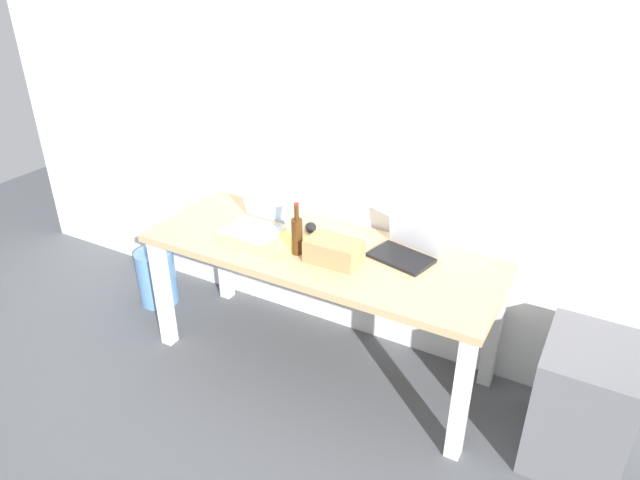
% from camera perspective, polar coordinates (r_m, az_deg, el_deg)
% --- Properties ---
extents(ground_plane, '(8.00, 8.00, 0.00)m').
position_cam_1_polar(ground_plane, '(3.35, 0.00, -11.83)').
color(ground_plane, '#515459').
extents(back_wall, '(5.20, 0.08, 2.60)m').
position_cam_1_polar(back_wall, '(3.05, 3.74, 11.82)').
color(back_wall, white).
rests_on(back_wall, ground).
extents(desk, '(1.85, 0.68, 0.73)m').
position_cam_1_polar(desk, '(2.99, 0.00, -2.49)').
color(desk, tan).
rests_on(desk, ground).
extents(laptop_left, '(0.29, 0.27, 0.20)m').
position_cam_1_polar(laptop_left, '(3.13, -6.30, 1.75)').
color(laptop_left, silver).
rests_on(laptop_left, desk).
extents(laptop_right, '(0.34, 0.28, 0.22)m').
position_cam_1_polar(laptop_right, '(2.87, 8.51, -0.74)').
color(laptop_right, black).
rests_on(laptop_right, desk).
extents(beer_bottle, '(0.06, 0.06, 0.28)m').
position_cam_1_polar(beer_bottle, '(2.85, -2.30, 0.54)').
color(beer_bottle, '#47280F').
rests_on(beer_bottle, desk).
extents(computer_mouse, '(0.10, 0.12, 0.03)m').
position_cam_1_polar(computer_mouse, '(3.12, -0.91, 1.30)').
color(computer_mouse, black).
rests_on(computer_mouse, desk).
extents(cardboard_box, '(0.26, 0.17, 0.11)m').
position_cam_1_polar(cardboard_box, '(2.80, 1.39, -1.08)').
color(cardboard_box, tan).
rests_on(cardboard_box, desk).
extents(paper_sheet_near_back, '(0.22, 0.30, 0.00)m').
position_cam_1_polar(paper_sheet_near_back, '(2.95, 1.94, -0.71)').
color(paper_sheet_near_back, white).
rests_on(paper_sheet_near_back, desk).
extents(paper_yellow_folder, '(0.21, 0.30, 0.00)m').
position_cam_1_polar(paper_yellow_folder, '(2.98, -4.04, -0.42)').
color(paper_yellow_folder, '#F4E06B').
rests_on(paper_yellow_folder, desk).
extents(paper_sheet_front_left, '(0.27, 0.33, 0.00)m').
position_cam_1_polar(paper_sheet_front_left, '(3.09, -7.51, 0.42)').
color(paper_sheet_front_left, '#F4E06B').
rests_on(paper_sheet_front_left, desk).
extents(water_cooler_jug, '(0.24, 0.24, 0.42)m').
position_cam_1_polar(water_cooler_jug, '(3.88, -15.86, -3.49)').
color(water_cooler_jug, '#598CC6').
rests_on(water_cooler_jug, ground).
extents(filing_cabinet, '(0.40, 0.48, 0.61)m').
position_cam_1_polar(filing_cabinet, '(2.90, 24.52, -14.52)').
color(filing_cabinet, slate).
rests_on(filing_cabinet, ground).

